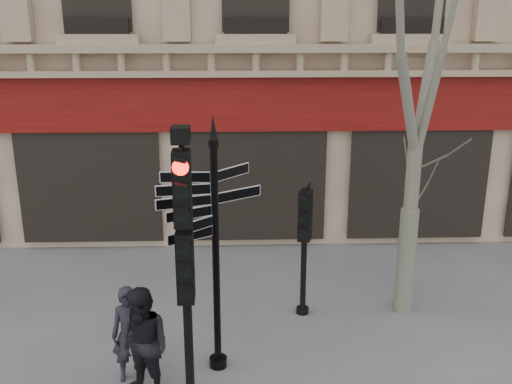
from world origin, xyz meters
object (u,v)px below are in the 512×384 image
at_px(traffic_signal_main, 185,237).
at_px(pedestrian_b, 143,346).
at_px(traffic_signal_secondary, 305,229).
at_px(pedestrian_a, 130,334).
at_px(fingerpost, 215,205).
at_px(plane_tree, 427,6).

relative_size(traffic_signal_main, pedestrian_b, 2.32).
relative_size(traffic_signal_secondary, pedestrian_a, 1.59).
xyz_separation_m(traffic_signal_main, traffic_signal_secondary, (1.97, 2.58, -0.88)).
xyz_separation_m(fingerpost, traffic_signal_secondary, (1.58, 1.72, -1.05)).
xyz_separation_m(traffic_signal_main, plane_tree, (3.93, 2.63, 3.06)).
distance_m(traffic_signal_secondary, pedestrian_b, 3.74).
distance_m(fingerpost, traffic_signal_main, 0.96).
height_order(plane_tree, pedestrian_a, plane_tree).
xyz_separation_m(fingerpost, pedestrian_a, (-1.35, -0.29, -2.01)).
bearing_deg(pedestrian_b, fingerpost, 70.99).
bearing_deg(pedestrian_b, traffic_signal_secondary, 77.57).
distance_m(plane_tree, pedestrian_b, 7.11).
relative_size(plane_tree, pedestrian_b, 4.53).
bearing_deg(fingerpost, plane_tree, 3.62).
bearing_deg(traffic_signal_main, pedestrian_a, 147.88).
distance_m(traffic_signal_secondary, pedestrian_a, 3.68).
xyz_separation_m(plane_tree, pedestrian_b, (-4.60, -2.56, -4.78)).
distance_m(fingerpost, pedestrian_b, 2.31).
height_order(plane_tree, pedestrian_b, plane_tree).
height_order(traffic_signal_secondary, pedestrian_b, traffic_signal_secondary).
bearing_deg(traffic_signal_secondary, pedestrian_a, -127.60).
bearing_deg(fingerpost, pedestrian_a, 169.19).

